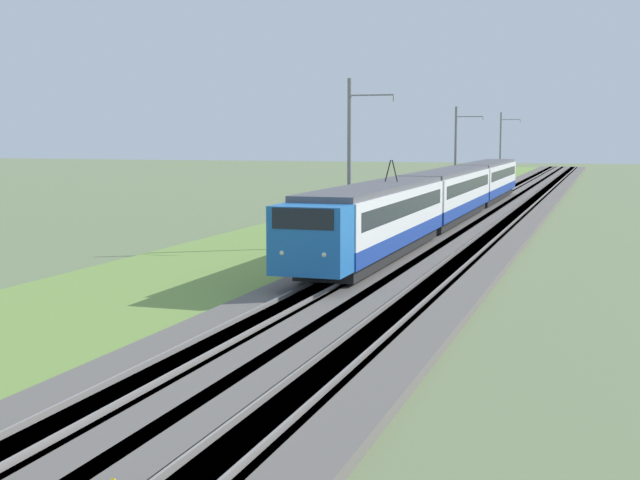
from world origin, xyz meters
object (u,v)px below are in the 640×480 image
Objects in this scene: catenary_mast_mid at (350,162)px; catenary_mast_far at (456,154)px; passenger_train at (449,192)px; catenary_mast_distant at (501,147)px.

catenary_mast_far is at bearing -0.00° from catenary_mast_mid.
passenger_train is 20.21m from catenary_mast_far.
catenary_mast_mid is at bearing 180.00° from catenary_mast_distant.
passenger_train is at bearing -177.01° from catenary_mast_distant.
catenary_mast_far is at bearing -171.88° from passenger_train.
catenary_mast_mid is 1.05× the size of catenary_mast_far.
passenger_train is 6.98× the size of catenary_mast_far.
passenger_train is at bearing -171.88° from catenary_mast_far.
catenary_mast_far is 0.96× the size of catenary_mast_distant.
catenary_mast_mid reaches higher than catenary_mast_far.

